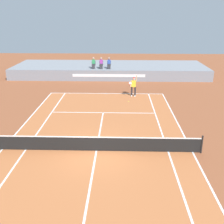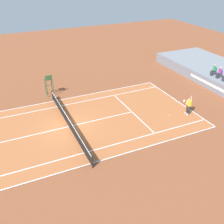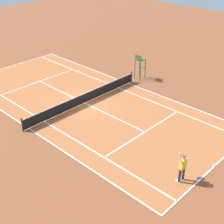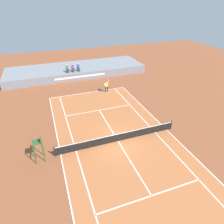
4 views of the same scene
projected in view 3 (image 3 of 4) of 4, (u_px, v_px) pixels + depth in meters
The scene contains 6 objects.
ground_plane at pixel (85, 103), 26.96m from camera, with size 80.00×80.00×0.00m, color brown.
court at pixel (85, 103), 26.95m from camera, with size 11.08×23.88×0.03m.
net at pixel (85, 98), 26.70m from camera, with size 11.98×0.10×1.07m.
tennis_player at pixel (182, 167), 18.15m from camera, with size 0.80×0.62×2.08m.
tennis_ball at pixel (160, 163), 20.00m from camera, with size 0.07×0.07×0.07m, color #D1E533.
umpire_chair at pixel (140, 63), 30.65m from camera, with size 0.77×0.77×2.44m.
Camera 3 is at (15.63, 18.13, 12.63)m, focal length 51.86 mm.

